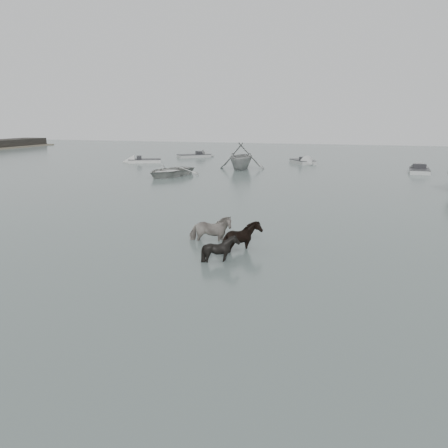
{
  "coord_description": "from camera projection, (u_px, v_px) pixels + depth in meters",
  "views": [
    {
      "loc": [
        5.99,
        -14.05,
        4.72
      ],
      "look_at": [
        1.44,
        0.55,
        1.0
      ],
      "focal_mm": 35.0,
      "sensor_mm": 36.0,
      "label": 1
    }
  ],
  "objects": [
    {
      "name": "ground",
      "position": [
        182.0,
        251.0,
        15.88
      ],
      "size": [
        140.0,
        140.0,
        0.0
      ],
      "primitive_type": "plane",
      "color": "#566662",
      "rests_on": "ground"
    },
    {
      "name": "pony_pinto",
      "position": [
        210.0,
        223.0,
        17.03
      ],
      "size": [
        1.84,
        1.13,
        1.45
      ],
      "primitive_type": "imported",
      "rotation": [
        0.0,
        0.0,
        1.79
      ],
      "color": "black",
      "rests_on": "ground"
    },
    {
      "name": "pony_dark",
      "position": [
        242.0,
        233.0,
        15.8
      ],
      "size": [
        1.37,
        1.52,
        1.34
      ],
      "primitive_type": "imported",
      "rotation": [
        0.0,
        0.0,
        1.37
      ],
      "color": "black",
      "rests_on": "ground"
    },
    {
      "name": "pony_black",
      "position": [
        220.0,
        245.0,
        14.65
      ],
      "size": [
        1.25,
        1.17,
        1.14
      ],
      "primitive_type": "imported",
      "rotation": [
        0.0,
        0.0,
        1.29
      ],
      "color": "black",
      "rests_on": "ground"
    },
    {
      "name": "rowboat_lead",
      "position": [
        170.0,
        170.0,
        36.46
      ],
      "size": [
        4.74,
        5.8,
        1.05
      ],
      "primitive_type": "imported",
      "rotation": [
        0.0,
        0.0,
        -0.24
      ],
      "color": "#B8B8B3",
      "rests_on": "ground"
    },
    {
      "name": "rowboat_trail",
      "position": [
        241.0,
        155.0,
        41.2
      ],
      "size": [
        4.89,
        5.5,
        2.66
      ],
      "primitive_type": "imported",
      "rotation": [
        0.0,
        0.0,
        3.25
      ],
      "color": "#9C9E9C",
      "rests_on": "ground"
    },
    {
      "name": "skiff_port",
      "position": [
        420.0,
        169.0,
        38.44
      ],
      "size": [
        1.88,
        4.54,
        0.75
      ],
      "primitive_type": null,
      "rotation": [
        0.0,
        0.0,
        1.51
      ],
      "color": "#A9ACA9",
      "rests_on": "ground"
    },
    {
      "name": "skiff_outer",
      "position": [
        145.0,
        159.0,
        47.45
      ],
      "size": [
        5.02,
        3.6,
        0.75
      ],
      "primitive_type": null,
      "rotation": [
        0.0,
        0.0,
        3.61
      ],
      "color": "#BAB9B5",
      "rests_on": "ground"
    },
    {
      "name": "skiff_mid",
      "position": [
        303.0,
        160.0,
        46.63
      ],
      "size": [
        3.83,
        4.71,
        0.75
      ],
      "primitive_type": null,
      "rotation": [
        0.0,
        0.0,
        -1.0
      ],
      "color": "#9D9F9D",
      "rests_on": "ground"
    },
    {
      "name": "skiff_far",
      "position": [
        194.0,
        154.0,
        53.74
      ],
      "size": [
        5.17,
        4.85,
        0.75
      ],
      "primitive_type": null,
      "rotation": [
        0.0,
        0.0,
        0.73
      ],
      "color": "#9A9C9A",
      "rests_on": "ground"
    }
  ]
}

